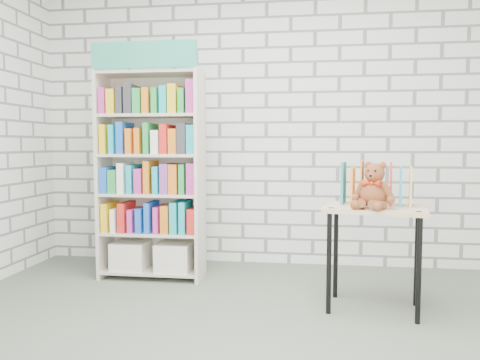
# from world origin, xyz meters

# --- Properties ---
(ground) EXTENTS (4.50, 4.50, 0.00)m
(ground) POSITION_xyz_m (0.00, 0.00, 0.00)
(ground) COLOR #505A4C
(ground) RESTS_ON ground
(room_shell) EXTENTS (4.52, 4.02, 2.81)m
(room_shell) POSITION_xyz_m (0.00, 0.00, 1.78)
(room_shell) COLOR silver
(room_shell) RESTS_ON ground
(bookshelf) EXTENTS (0.91, 0.35, 2.04)m
(bookshelf) POSITION_xyz_m (-0.96, 1.36, 0.93)
(bookshelf) COLOR beige
(bookshelf) RESTS_ON ground
(display_table) EXTENTS (0.77, 0.60, 0.75)m
(display_table) POSITION_xyz_m (0.87, 0.77, 0.64)
(display_table) COLOR tan
(display_table) RESTS_ON ground
(table_books) EXTENTS (0.52, 0.30, 0.29)m
(table_books) POSITION_xyz_m (0.89, 0.88, 0.89)
(table_books) COLOR teal
(table_books) RESTS_ON display_table
(teddy_bear) EXTENTS (0.31, 0.29, 0.32)m
(teddy_bear) POSITION_xyz_m (0.84, 0.67, 0.87)
(teddy_bear) COLOR brown
(teddy_bear) RESTS_ON display_table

